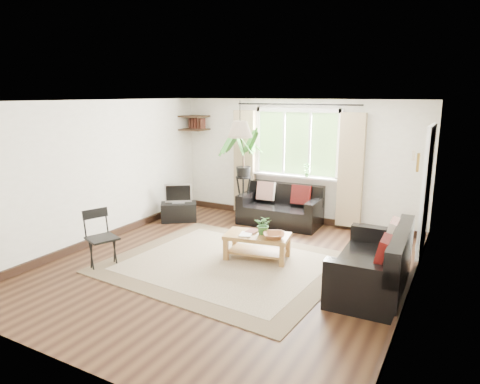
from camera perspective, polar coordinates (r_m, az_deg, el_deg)
The scene contains 24 objects.
floor at distance 6.43m, azimuth -1.73°, elevation -9.87°, with size 5.50×5.50×0.00m, color black.
ceiling at distance 5.93m, azimuth -1.89°, elevation 12.05°, with size 5.50×5.50×0.00m, color white.
wall_back at distance 8.51m, azimuth 7.59°, elevation 4.10°, with size 5.00×0.02×2.40m, color silver.
wall_front at distance 4.03m, azimuth -22.09°, elevation -6.76°, with size 5.00×0.02×2.40m, color silver.
wall_left at distance 7.62m, azimuth -18.29°, elevation 2.52°, with size 0.02×5.50×2.40m, color silver.
wall_right at distance 5.30m, azimuth 22.27°, elevation -2.16°, with size 0.02×5.50×2.40m, color silver.
rug at distance 6.51m, azimuth -1.93°, elevation -9.49°, with size 3.28×2.81×0.02m, color beige.
window at distance 8.43m, azimuth 7.57°, elevation 6.42°, with size 2.50×0.16×2.16m, color white, non-canonical shape.
door at distance 6.99m, azimuth 23.52°, elevation -0.47°, with size 0.06×0.96×2.06m, color silver.
corner_shelf at distance 9.26m, azimuth -6.12°, elevation 9.15°, with size 0.50×0.50×0.34m, color black, non-canonical shape.
pendant_lamp at distance 6.29m, azimuth 0.00°, elevation 8.91°, with size 0.36×0.36×0.54m, color beige, non-canonical shape.
wall_sconce at distance 5.49m, azimuth 22.39°, elevation 4.10°, with size 0.12×0.12×0.28m, color beige, non-canonical shape.
sofa_back at distance 8.33m, azimuth 5.34°, elevation -1.90°, with size 1.56×0.78×0.73m, color black, non-canonical shape.
sofa_right at distance 5.85m, azimuth 17.16°, elevation -8.66°, with size 0.84×1.69×0.79m, color black, non-canonical shape.
coffee_table at distance 6.63m, azimuth 2.31°, elevation -7.29°, with size 0.97×0.53×0.40m, color brown, non-canonical shape.
table_plant at distance 6.54m, azimuth 3.20°, elevation -4.37°, with size 0.27×0.23×0.30m, color #2F6729.
bowl at distance 6.41m, azimuth 4.57°, elevation -5.79°, with size 0.33×0.33×0.08m, color #955833.
book_a at distance 6.55m, azimuth 0.02°, elevation -5.60°, with size 0.18×0.25×0.02m, color white.
book_b at distance 6.71m, azimuth 0.97°, elevation -5.13°, with size 0.17×0.23×0.02m, color #552C22.
tv_stand at distance 8.66m, azimuth -8.16°, elevation -2.64°, with size 0.69×0.39×0.37m, color black.
tv at distance 8.56m, azimuth -8.24°, elevation -0.12°, with size 0.53×0.18×0.41m, color #A5A5AA, non-canonical shape.
palm_stand at distance 8.56m, azimuth 0.46°, elevation 2.54°, with size 0.74×0.74×1.89m, color black, non-canonical shape.
folding_chair at distance 6.59m, azimuth -17.89°, elevation -6.03°, with size 0.43×0.43×0.84m, color black, non-canonical shape.
sill_plant at distance 8.34m, azimuth 8.87°, elevation 2.94°, with size 0.14×0.10×0.27m, color #2D6023.
Camera 1 is at (3.00, -5.11, 2.49)m, focal length 32.00 mm.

